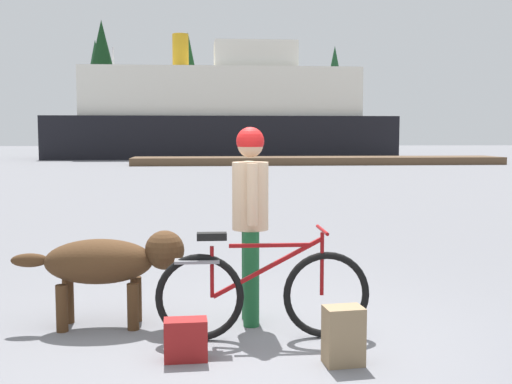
% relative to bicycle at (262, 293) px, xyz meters
% --- Properties ---
extents(ground_plane, '(160.00, 160.00, 0.00)m').
position_rel_bicycle_xyz_m(ground_plane, '(-0.10, -0.24, -0.39)').
color(ground_plane, slate).
extents(bicycle, '(1.76, 0.44, 0.91)m').
position_rel_bicycle_xyz_m(bicycle, '(0.00, 0.00, 0.00)').
color(bicycle, black).
rests_on(bicycle, ground_plane).
extents(person_cyclist, '(0.32, 0.53, 1.74)m').
position_rel_bicycle_xyz_m(person_cyclist, '(-0.06, 0.47, 0.66)').
color(person_cyclist, '#19592D').
rests_on(person_cyclist, ground_plane).
extents(dog, '(1.49, 0.46, 0.84)m').
position_rel_bicycle_xyz_m(dog, '(-1.29, 0.46, 0.18)').
color(dog, '#472D19').
rests_on(dog, ground_plane).
extents(backpack, '(0.30, 0.23, 0.43)m').
position_rel_bicycle_xyz_m(backpack, '(0.54, -0.61, -0.17)').
color(backpack, '#8C7251').
rests_on(backpack, ground_plane).
extents(handbag_pannier, '(0.33, 0.19, 0.31)m').
position_rel_bicycle_xyz_m(handbag_pannier, '(-0.61, -0.43, -0.23)').
color(handbag_pannier, maroon).
rests_on(handbag_pannier, ground_plane).
extents(dock_pier, '(19.96, 2.81, 0.40)m').
position_rel_bicycle_xyz_m(dock_pier, '(5.71, 28.80, -0.19)').
color(dock_pier, brown).
rests_on(dock_pier, ground_plane).
extents(ferry_boat, '(22.88, 7.41, 8.39)m').
position_rel_bicycle_xyz_m(ferry_boat, '(0.85, 38.75, 2.53)').
color(ferry_boat, black).
rests_on(ferry_boat, ground_plane).
extents(sailboat_moored, '(8.64, 2.42, 7.32)m').
position_rel_bicycle_xyz_m(sailboat_moored, '(-6.40, 37.80, 0.09)').
color(sailboat_moored, silver).
rests_on(sailboat_moored, ground_plane).
extents(pine_tree_far_left, '(4.10, 4.10, 12.11)m').
position_rel_bicycle_xyz_m(pine_tree_far_left, '(-9.82, 55.14, 7.33)').
color(pine_tree_far_left, '#4C331E').
rests_on(pine_tree_far_left, ground_plane).
extents(pine_tree_center, '(2.89, 2.89, 10.71)m').
position_rel_bicycle_xyz_m(pine_tree_center, '(-1.82, 52.67, 6.57)').
color(pine_tree_center, '#4C331E').
rests_on(pine_tree_center, ground_plane).
extents(pine_tree_far_right, '(3.05, 3.05, 9.94)m').
position_rel_bicycle_xyz_m(pine_tree_far_right, '(11.99, 54.83, 5.72)').
color(pine_tree_far_right, '#4C331E').
rests_on(pine_tree_far_right, ground_plane).
extents(pine_tree_mid_back, '(3.34, 3.34, 10.96)m').
position_rel_bicycle_xyz_m(pine_tree_mid_back, '(-11.19, 59.77, 6.46)').
color(pine_tree_mid_back, '#4C331E').
rests_on(pine_tree_mid_back, ground_plane).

